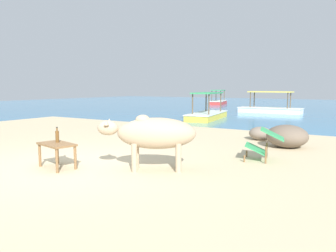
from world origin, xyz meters
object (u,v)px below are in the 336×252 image
Objects in this scene: cow at (154,134)px; boat_red at (218,101)px; bottle at (57,136)px; deck_chair_far at (264,142)px; boat_white at (270,108)px; low_bench_table at (57,147)px; boat_yellow at (207,113)px.

boat_red is at bearing -100.25° from cow.
bottle is 0.34× the size of deck_chair_far.
low_bench_table is at bearing -89.53° from boat_white.
boat_yellow is at bearing -71.03° from deck_chair_far.
boat_white is (-1.66, 14.81, -0.42)m from cow.
boat_yellow is 14.01m from boat_red.
deck_chair_far is at bearing 52.49° from low_bench_table.
deck_chair_far is at bearing -159.67° from cow.
boat_yellow is 0.99× the size of boat_red.
low_bench_table is at bearing 2.31° from boat_red.
boat_yellow is 5.60m from boat_white.
boat_white is at bearing 89.80° from bottle.
boat_white is (-0.02, 15.64, -0.14)m from low_bench_table.
boat_white is at bearing -89.48° from deck_chair_far.
low_bench_table is 15.64m from boat_white.
boat_yellow is at bearing 7.26° from boat_red.
deck_chair_far is at bearing 23.73° from boat_yellow.
low_bench_table is at bearing -3.77° from cow.
boat_white reaches higher than low_bench_table.
bottle is at bearing 25.51° from deck_chair_far.
cow is 1.87m from bottle.
bottle is 0.08× the size of boat_yellow.
boat_yellow is at bearing 98.77° from bottle.
boat_yellow is (-1.57, 10.20, -0.34)m from bottle.
boat_red is at bearing 118.10° from low_bench_table.
low_bench_table is 10.41m from boat_yellow.
cow reaches higher than bottle.
low_bench_table is at bearing 0.68° from boat_yellow.
boat_white is at bearing 26.90° from boat_red.
deck_chair_far is (3.15, 2.65, -0.01)m from low_bench_table.
deck_chair_far is 0.24× the size of boat_white.
boat_white is (0.06, 15.56, -0.34)m from bottle.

